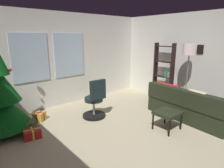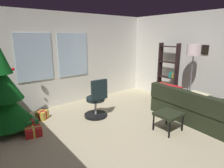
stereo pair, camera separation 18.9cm
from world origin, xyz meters
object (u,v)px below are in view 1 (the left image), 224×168
at_px(footstool, 168,114).
at_px(potted_plant, 94,96).
at_px(gift_box_gold, 40,117).
at_px(gift_box_red, 32,134).
at_px(bookshelf, 164,75).
at_px(gift_box_green, 30,127).
at_px(office_chair, 95,103).
at_px(floor_lamp, 189,55).
at_px(couch, 195,107).

distance_m(footstool, potted_plant, 2.39).
bearing_deg(gift_box_gold, gift_box_red, -120.23).
bearing_deg(bookshelf, gift_box_gold, 164.92).
distance_m(gift_box_red, gift_box_gold, 0.80).
bearing_deg(gift_box_gold, gift_box_green, -130.17).
height_order(office_chair, potted_plant, office_chair).
distance_m(gift_box_green, potted_plant, 2.13).
bearing_deg(footstool, bookshelf, 37.17).
height_order(gift_box_red, office_chair, office_chair).
height_order(office_chair, floor_lamp, floor_lamp).
distance_m(gift_box_red, bookshelf, 4.00).
height_order(footstool, office_chair, office_chair).
height_order(gift_box_gold, office_chair, office_chair).
distance_m(floor_lamp, potted_plant, 2.86).
bearing_deg(footstool, gift_box_red, 146.42).
distance_m(footstool, gift_box_gold, 2.91).
height_order(gift_box_red, bookshelf, bookshelf).
bearing_deg(office_chair, gift_box_green, 168.47).
height_order(footstool, floor_lamp, floor_lamp).
xyz_separation_m(gift_box_red, gift_box_gold, (0.40, 0.69, 0.01)).
distance_m(couch, potted_plant, 2.76).
bearing_deg(potted_plant, gift_box_gold, -173.99).
distance_m(office_chair, floor_lamp, 2.69).
distance_m(couch, floor_lamp, 1.35).
xyz_separation_m(office_chair, bookshelf, (2.44, -0.24, 0.39)).
bearing_deg(floor_lamp, footstool, -165.02).
bearing_deg(potted_plant, gift_box_green, -163.76).
bearing_deg(gift_box_red, gift_box_gold, 59.77).
relative_size(gift_box_red, potted_plant, 0.59).
xyz_separation_m(gift_box_gold, office_chair, (1.09, -0.71, 0.27)).
xyz_separation_m(bookshelf, floor_lamp, (-0.24, -0.88, 0.70)).
xyz_separation_m(office_chair, floor_lamp, (2.20, -1.12, 1.09)).
bearing_deg(footstool, office_chair, 117.85).
distance_m(gift_box_red, gift_box_green, 0.28).
xyz_separation_m(gift_box_red, floor_lamp, (3.69, -1.14, 1.37)).
bearing_deg(gift_box_green, potted_plant, 16.24).
xyz_separation_m(couch, gift_box_green, (-3.21, 1.90, -0.17)).
distance_m(office_chair, potted_plant, 1.08).
relative_size(footstool, floor_lamp, 0.29).
distance_m(gift_box_green, bookshelf, 3.97).
relative_size(gift_box_gold, bookshelf, 0.19).
bearing_deg(potted_plant, gift_box_red, -157.48).
bearing_deg(floor_lamp, gift_box_green, 158.81).
xyz_separation_m(footstool, gift_box_green, (-2.23, 1.79, -0.23)).
bearing_deg(gift_box_green, footstool, -38.67).
height_order(footstool, bookshelf, bookshelf).
distance_m(couch, gift_box_red, 3.65).
height_order(gift_box_gold, potted_plant, potted_plant).
xyz_separation_m(footstool, floor_lamp, (1.41, 0.38, 1.11)).
relative_size(gift_box_green, gift_box_gold, 0.76).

